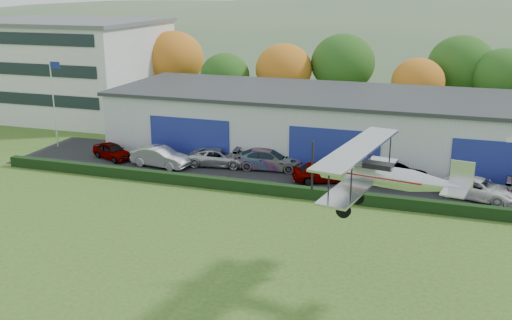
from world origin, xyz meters
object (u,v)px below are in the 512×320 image
(car_2, at_px, (219,157))
(biplane, at_px, (380,174))
(car_5, at_px, (396,175))
(car_1, at_px, (160,157))
(car_6, at_px, (479,189))
(car_4, at_px, (323,172))
(flagpole, at_px, (54,95))
(car_0, at_px, (112,151))
(office_block, at_px, (65,67))
(hangar, at_px, (347,124))
(car_3, at_px, (269,159))

(car_2, distance_m, biplane, 21.91)
(car_5, bearing_deg, car_1, 87.01)
(car_6, relative_size, biplane, 0.59)
(car_4, bearing_deg, car_2, 59.10)
(flagpole, relative_size, car_0, 2.02)
(flagpole, distance_m, car_5, 30.04)
(flagpole, xyz_separation_m, car_6, (35.38, -2.36, -4.03))
(office_block, bearing_deg, car_0, -45.10)
(car_5, height_order, biplane, biplane)
(car_5, bearing_deg, flagpole, 80.80)
(car_0, relative_size, car_4, 0.89)
(flagpole, bearing_deg, car_4, -4.95)
(hangar, xyz_separation_m, car_2, (-9.12, -6.72, -1.92))
(office_block, distance_m, car_2, 27.91)
(car_5, bearing_deg, office_block, 62.53)
(car_1, relative_size, car_5, 1.05)
(car_2, height_order, biplane, biplane)
(biplane, bearing_deg, car_4, 121.13)
(car_1, bearing_deg, flagpole, 85.71)
(office_block, xyz_separation_m, car_2, (23.88, -13.74, -4.47))
(car_0, height_order, car_5, car_5)
(office_block, relative_size, car_1, 4.25)
(hangar, relative_size, flagpole, 5.08)
(car_3, bearing_deg, car_6, -103.26)
(car_6, height_order, biplane, biplane)
(flagpole, distance_m, car_2, 16.29)
(car_0, distance_m, car_1, 4.87)
(car_4, bearing_deg, car_1, 69.42)
(car_4, bearing_deg, car_3, 47.38)
(car_2, bearing_deg, car_3, -92.05)
(flagpole, bearing_deg, car_0, -14.88)
(biplane, bearing_deg, hangar, 113.15)
(car_3, distance_m, biplane, 19.78)
(flagpole, bearing_deg, car_6, -3.81)
(car_4, distance_m, car_6, 10.84)
(hangar, relative_size, car_6, 7.96)
(car_0, relative_size, car_3, 0.72)
(car_1, relative_size, car_3, 0.88)
(car_1, bearing_deg, biplane, -119.39)
(car_2, bearing_deg, flagpole, 79.83)
(flagpole, xyz_separation_m, car_2, (15.76, -0.74, -4.05))
(car_0, height_order, car_2, car_2)
(hangar, xyz_separation_m, flagpole, (-24.88, -5.98, 2.13))
(car_3, bearing_deg, car_2, 89.55)
(car_6, bearing_deg, car_5, 95.07)
(flagpole, xyz_separation_m, car_0, (6.58, -1.75, -4.06))
(office_block, height_order, flagpole, office_block)
(office_block, relative_size, car_3, 3.75)
(hangar, relative_size, car_1, 8.38)
(car_6, bearing_deg, biplane, 176.59)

